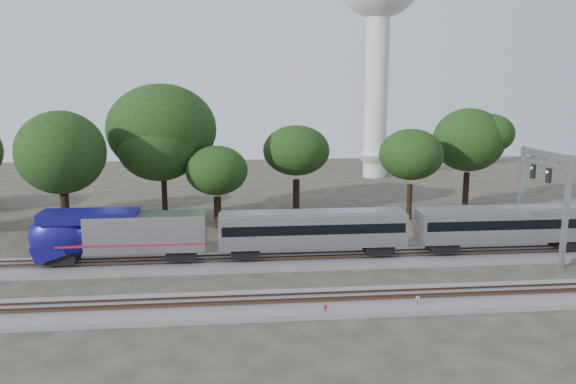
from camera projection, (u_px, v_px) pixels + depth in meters
name	position (u px, v px, depth m)	size (l,w,h in m)	color
ground	(232.00, 289.00, 42.52)	(160.00, 160.00, 0.00)	#383328
track_far	(232.00, 262.00, 48.36)	(160.00, 5.00, 0.73)	slate
track_near	(233.00, 306.00, 38.57)	(160.00, 5.00, 0.73)	slate
switch_stand_red	(325.00, 310.00, 37.03)	(0.27, 0.09, 0.87)	#512D19
switch_stand_white	(418.00, 301.00, 38.24)	(0.32, 0.14, 1.05)	#512D19
switch_lever	(303.00, 314.00, 37.30)	(0.50, 0.30, 0.30)	#512D19
water_tower	(379.00, 8.00, 92.18)	(13.71, 13.71, 37.96)	silver
signal_gantry	(543.00, 180.00, 49.87)	(0.66, 7.87, 9.57)	gray
tree_2	(61.00, 153.00, 54.25)	(9.03, 9.03, 12.74)	black
tree_3	(162.00, 129.00, 62.91)	(10.68, 10.68, 15.06)	black
tree_4	(217.00, 171.00, 60.21)	(6.44, 6.44, 9.08)	black
tree_5	(296.00, 151.00, 67.33)	(7.81, 7.81, 11.01)	black
tree_6	(411.00, 155.00, 64.06)	(7.71, 7.71, 10.86)	black
tree_7	(469.00, 140.00, 68.98)	(8.92, 8.92, 12.58)	black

